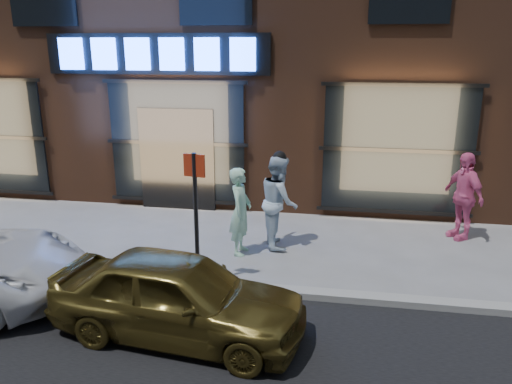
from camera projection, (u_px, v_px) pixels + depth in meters
The scene contains 7 objects.
ground at pixel (106, 281), 8.37m from camera, with size 90.00×90.00×0.00m, color slate.
curb at pixel (106, 277), 8.35m from camera, with size 60.00×0.25×0.12m, color gray.
man_bowtie at pixel (241, 211), 9.26m from camera, with size 0.61×0.40×1.66m, color #B7F1C4.
man_cap at pixel (279, 201), 9.61m from camera, with size 0.88×0.68×1.81m, color silver.
passerby at pixel (463, 196), 9.99m from camera, with size 1.05×0.44×1.78m, color #E35D93.
gold_sedan at pixel (178, 296), 6.66m from camera, with size 1.39×3.45×1.18m, color brown.
sign_post at pixel (196, 208), 7.83m from camera, with size 0.35×0.10×2.23m.
Camera 1 is at (3.76, -7.07, 3.81)m, focal length 35.00 mm.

